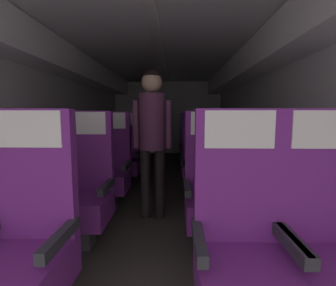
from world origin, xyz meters
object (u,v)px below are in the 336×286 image
Objects in this scene: seat_a_left_aisle at (26,241)px; seat_e_left_aisle at (134,148)px; seat_c_right_aisle at (240,169)px; seat_d_right_aisle at (225,157)px; seat_b_right_window at (212,191)px; seat_e_left_window at (112,148)px; seat_d_left_aisle at (125,156)px; seat_d_left_window at (98,156)px; seat_e_right_aisle at (215,149)px; seat_b_left_window at (35,190)px; seat_b_left_aisle at (84,190)px; seat_c_left_window at (75,168)px; seat_d_right_window at (196,156)px; seat_a_right_aisle at (329,245)px; seat_e_right_window at (192,149)px; seat_c_right_window at (203,169)px; flight_attendant at (152,128)px; seat_c_left_aisle at (110,168)px; seat_b_right_aisle at (265,191)px; seat_a_right_window at (240,244)px.

seat_a_left_aisle and seat_e_left_aisle have the same top height.
seat_c_right_aisle is 0.89m from seat_d_right_aisle.
seat_e_left_aisle is (-1.60, 0.91, 0.00)m from seat_d_right_aisle.
seat_e_left_window is (-1.58, 2.71, 0.00)m from seat_b_right_window.
seat_e_left_window is (-0.45, 0.89, 0.00)m from seat_d_left_aisle.
seat_e_left_window is at bearing 179.65° from seat_e_left_aisle.
seat_d_left_window and seat_e_right_aisle have the same top height.
seat_b_left_window and seat_b_left_aisle have the same top height.
seat_a_left_aisle is 1.00× the size of seat_c_left_window.
seat_d_right_window is (1.60, 0.90, 0.00)m from seat_c_left_window.
seat_e_left_window is (-2.05, 3.59, 0.00)m from seat_a_right_aisle.
seat_e_right_aisle is (-0.02, 3.60, 0.00)m from seat_a_right_aisle.
seat_b_right_window is 2.14m from seat_d_left_aisle.
seat_d_left_window is (-2.05, 2.69, 0.00)m from seat_a_right_aisle.
seat_d_right_aisle is 1.00× the size of seat_e_right_window.
seat_c_right_window is 1.00× the size of seat_e_right_window.
seat_d_left_window is at bearing -177.72° from seat_d_left_aisle.
seat_a_left_aisle is 0.73× the size of flight_attendant.
seat_b_left_window and seat_b_right_window have the same top height.
seat_c_left_window is at bearing -104.42° from seat_e_left_aisle.
seat_c_left_aisle is 1.15m from seat_c_right_window.
flight_attendant is at bearing 150.50° from seat_b_right_aisle.
seat_b_right_window and seat_e_left_window have the same top height.
seat_d_left_aisle is 1.00× the size of seat_d_right_window.
flight_attendant reaches higher than seat_d_left_window.
seat_d_left_window is at bearing 127.36° from seat_a_right_aisle.
seat_c_right_window is (1.15, 0.01, 0.00)m from seat_c_left_aisle.
seat_b_left_aisle is 1.00× the size of seat_e_right_window.
seat_d_right_aisle and seat_e_right_window have the same top height.
seat_c_right_window is at bearing 88.88° from seat_b_right_window.
seat_c_left_aisle is at bearing -179.80° from seat_c_right_aisle.
seat_b_right_aisle is (0.45, 0.90, 0.00)m from seat_a_right_window.
seat_b_right_aisle is 1.00× the size of seat_d_left_window.
seat_b_right_aisle and seat_d_right_window have the same top height.
seat_b_left_aisle and seat_b_right_window have the same top height.
seat_d_right_aisle is at bearing 59.45° from seat_a_left_aisle.
seat_d_left_window is at bearing 150.75° from seat_c_right_window.
flight_attendant reaches higher than seat_e_left_window.
seat_d_right_window is at bearing 67.27° from seat_a_left_aisle.
seat_a_right_aisle is 3.15m from seat_d_left_aisle.
flight_attendant is (0.55, -2.10, 0.53)m from seat_e_left_aisle.
seat_e_left_window is at bearing 131.61° from seat_c_right_window.
seat_c_right_aisle is 1.00× the size of seat_d_right_aisle.
seat_a_left_aisle is 1.00× the size of seat_c_right_aisle.
seat_e_right_window is at bearing 89.89° from seat_b_right_window.
seat_a_right_window is at bearing -104.30° from seat_c_right_aisle.
flight_attendant is at bearing 46.94° from seat_b_left_aisle.
seat_a_right_window is at bearing 112.85° from flight_attendant.
seat_d_left_window is 1.59m from seat_d_right_window.
seat_a_right_aisle is at bearing -80.31° from seat_d_right_window.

